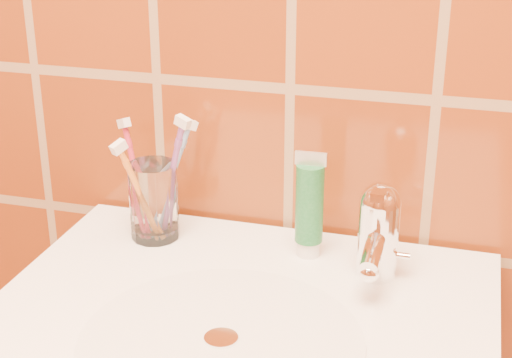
% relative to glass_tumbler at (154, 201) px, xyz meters
% --- Properties ---
extents(glass_tumbler, '(0.08, 0.08, 0.10)m').
position_rel_glass_tumbler_xyz_m(glass_tumbler, '(0.00, 0.00, 0.00)').
color(glass_tumbler, white).
rests_on(glass_tumbler, pedestal_sink).
extents(toothpaste_tube, '(0.04, 0.04, 0.14)m').
position_rel_glass_tumbler_xyz_m(toothpaste_tube, '(0.21, 0.01, 0.01)').
color(toothpaste_tube, white).
rests_on(toothpaste_tube, pedestal_sink).
extents(faucet, '(0.05, 0.11, 0.12)m').
position_rel_glass_tumbler_xyz_m(faucet, '(0.29, -0.03, 0.01)').
color(faucet, white).
rests_on(faucet, pedestal_sink).
extents(toothbrush_0, '(0.10, 0.09, 0.18)m').
position_rel_glass_tumbler_xyz_m(toothbrush_0, '(0.02, 0.00, 0.03)').
color(toothbrush_0, '#804492').
rests_on(toothbrush_0, glass_tumbler).
extents(toothbrush_1, '(0.13, 0.13, 0.17)m').
position_rel_glass_tumbler_xyz_m(toothbrush_1, '(0.01, 0.03, 0.02)').
color(toothbrush_1, '#6889BA').
rests_on(toothbrush_1, glass_tumbler).
extents(toothbrush_2, '(0.11, 0.13, 0.17)m').
position_rel_glass_tumbler_xyz_m(toothbrush_2, '(-0.01, -0.03, 0.02)').
color(toothbrush_2, orange).
rests_on(toothbrush_2, glass_tumbler).
extents(toothbrush_3, '(0.13, 0.12, 0.17)m').
position_rel_glass_tumbler_xyz_m(toothbrush_3, '(-0.03, 0.01, 0.02)').
color(toothbrush_3, '#B3263F').
rests_on(toothbrush_3, glass_tumbler).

